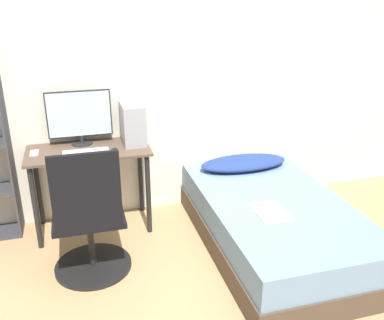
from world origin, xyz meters
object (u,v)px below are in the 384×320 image
Objects in this scene: pc_tower at (133,123)px; bed at (274,223)px; monitor at (79,116)px; keyboard at (86,153)px; office_chair at (90,228)px.

bed is at bearing -36.79° from pc_tower.
bed is at bearing -30.18° from monitor.
monitor is 0.36m from keyboard.
bed is 5.16× the size of keyboard.
monitor reaches higher than office_chair.
monitor is at bearing 89.10° from office_chair.
keyboard is 1.06× the size of pc_tower.
monitor is (0.01, 0.84, 0.62)m from office_chair.
pc_tower is at bearing 143.21° from bed.
keyboard is 0.49m from pc_tower.
bed is 1.49m from pc_tower.
pc_tower is (0.46, 0.76, 0.54)m from office_chair.
office_chair is at bearing -121.27° from pc_tower.
monitor is at bearing 168.98° from pc_tower.
pc_tower is at bearing 22.12° from keyboard.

